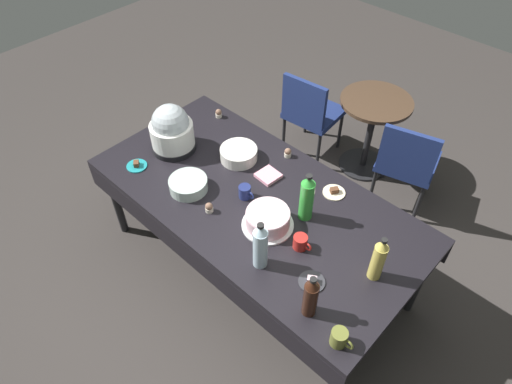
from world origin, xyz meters
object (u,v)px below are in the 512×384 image
soda_bottle_ginger_ale (378,260)px  maroon_chair_left (310,111)px  slow_cooker (172,130)px  dessert_plate_cream (334,192)px  coffee_mug_olive (339,338)px  dessert_plate_charcoal (312,281)px  maroon_chair_right (407,160)px  coffee_mug_red (301,242)px  cupcake_lemon (209,208)px  soda_bottle_cola (311,297)px  cupcake_vanilla (288,153)px  soda_bottle_water (260,246)px  soda_bottle_lime_soda (307,198)px  potluck_table (256,204)px  ceramic_snack_bowl (239,154)px  coffee_mug_navy (245,192)px  frosted_layer_cake (268,219)px  cupcake_cocoa (219,113)px  round_cafe_table (372,122)px  glass_salad_bowl (188,185)px  dessert_plate_teal (137,165)px

soda_bottle_ginger_ale → maroon_chair_left: soda_bottle_ginger_ale is taller
slow_cooker → dessert_plate_cream: slow_cooker is taller
slow_cooker → coffee_mug_olive: 1.78m
coffee_mug_olive → dessert_plate_charcoal: bearing=149.3°
soda_bottle_ginger_ale → maroon_chair_right: 1.41m
coffee_mug_red → maroon_chair_left: bearing=125.8°
cupcake_lemon → soda_bottle_cola: size_ratio=0.23×
cupcake_vanilla → soda_bottle_water: 0.94m
soda_bottle_cola → coffee_mug_olive: size_ratio=2.34×
soda_bottle_water → soda_bottle_lime_soda: bearing=95.0°
soda_bottle_water → soda_bottle_ginger_ale: soda_bottle_water is taller
dessert_plate_charcoal → soda_bottle_water: size_ratio=0.44×
potluck_table → cupcake_lemon: 0.33m
ceramic_snack_bowl → coffee_mug_olive: size_ratio=2.05×
cupcake_vanilla → coffee_mug_navy: size_ratio=0.57×
frosted_layer_cake → cupcake_cocoa: 1.15m
cupcake_lemon → coffee_mug_navy: (0.08, 0.24, 0.01)m
cupcake_lemon → round_cafe_table: size_ratio=0.09×
glass_salad_bowl → round_cafe_table: bearing=79.5°
glass_salad_bowl → soda_bottle_water: size_ratio=0.75×
glass_salad_bowl → soda_bottle_lime_soda: size_ratio=0.73×
soda_bottle_lime_soda → coffee_mug_red: (0.13, -0.21, -0.12)m
soda_bottle_lime_soda → ceramic_snack_bowl: bearing=171.6°
ceramic_snack_bowl → cupcake_vanilla: (0.23, 0.25, -0.01)m
frosted_layer_cake → maroon_chair_left: size_ratio=0.37×
frosted_layer_cake → cupcake_vanilla: (-0.32, 0.57, -0.02)m
cupcake_lemon → potluck_table: bearing=65.2°
soda_bottle_cola → dessert_plate_teal: bearing=177.7°
potluck_table → dessert_plate_charcoal: size_ratio=14.87×
coffee_mug_olive → round_cafe_table: bearing=117.7°
coffee_mug_olive → dessert_plate_cream: bearing=127.6°
coffee_mug_red → coffee_mug_olive: size_ratio=0.98×
ceramic_snack_bowl → cupcake_lemon: (0.21, -0.48, -0.01)m
coffee_mug_red → cupcake_lemon: bearing=-163.9°
potluck_table → dessert_plate_cream: dessert_plate_cream is taller
cupcake_lemon → coffee_mug_navy: 0.25m
ceramic_snack_bowl → dessert_plate_teal: 0.70m
soda_bottle_ginger_ale → coffee_mug_red: bearing=-163.4°
dessert_plate_cream → dessert_plate_charcoal: same height
soda_bottle_ginger_ale → slow_cooker: bearing=-178.2°
ceramic_snack_bowl → dessert_plate_teal: (-0.46, -0.54, -0.03)m
frosted_layer_cake → coffee_mug_olive: bearing=-22.9°
soda_bottle_lime_soda → glass_salad_bowl: bearing=-154.4°
dessert_plate_cream → soda_bottle_lime_soda: bearing=-92.5°
frosted_layer_cake → cupcake_vanilla: size_ratio=4.71×
coffee_mug_olive → maroon_chair_right: size_ratio=0.15×
dessert_plate_cream → round_cafe_table: size_ratio=0.20×
dessert_plate_cream → soda_bottle_water: soda_bottle_water is taller
glass_salad_bowl → maroon_chair_right: maroon_chair_right is taller
dessert_plate_cream → round_cafe_table: (-0.39, 1.13, -0.26)m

